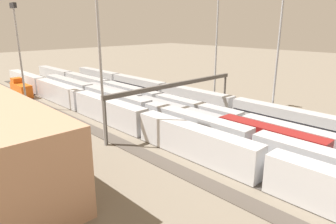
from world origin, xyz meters
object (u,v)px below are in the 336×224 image
(light_mast_0, at_px, (280,29))
(train_on_track_6, at_px, (21,89))
(train_on_track_5, at_px, (109,111))
(light_mast_2, at_px, (217,29))
(light_mast_1, at_px, (18,43))
(train_on_track_3, at_px, (170,112))
(light_mast_3, at_px, (99,38))
(train_on_track_2, at_px, (155,100))
(train_on_track_0, at_px, (189,95))
(train_on_track_4, at_px, (149,113))
(signal_gantry, at_px, (176,88))

(light_mast_0, bearing_deg, train_on_track_6, 27.62)
(train_on_track_5, bearing_deg, train_on_track_6, 7.37)
(train_on_track_6, xyz_separation_m, light_mast_2, (-44.19, -33.95, 17.02))
(train_on_track_5, bearing_deg, light_mast_1, 20.26)
(train_on_track_3, relative_size, light_mast_3, 2.31)
(light_mast_0, xyz_separation_m, light_mast_2, (17.34, -1.76, -0.17))
(train_on_track_2, distance_m, train_on_track_0, 10.30)
(light_mast_0, height_order, light_mast_3, light_mast_0)
(light_mast_0, height_order, light_mast_1, light_mast_0)
(train_on_track_5, relative_size, light_mast_2, 3.91)
(light_mast_0, bearing_deg, train_on_track_3, 49.60)
(train_on_track_4, relative_size, light_mast_3, 3.33)
(train_on_track_2, xyz_separation_m, signal_gantry, (-12.36, 5.00, 5.59))
(train_on_track_0, bearing_deg, light_mast_0, -174.48)
(train_on_track_5, xyz_separation_m, train_on_track_0, (-0.25, -25.00, -0.58))
(train_on_track_3, xyz_separation_m, signal_gantry, (-1.87, 0.00, 5.54))
(train_on_track_4, distance_m, light_mast_2, 29.17)
(train_on_track_0, height_order, light_mast_0, light_mast_0)
(train_on_track_6, distance_m, light_mast_1, 20.77)
(train_on_track_4, height_order, signal_gantry, signal_gantry)
(train_on_track_5, relative_size, train_on_track_0, 1.04)
(train_on_track_4, distance_m, train_on_track_6, 47.04)
(light_mast_0, distance_m, signal_gantry, 24.39)
(train_on_track_6, relative_size, light_mast_0, 0.32)
(train_on_track_4, xyz_separation_m, train_on_track_3, (-0.93, -5.00, -0.51))
(light_mast_3, relative_size, signal_gantry, 0.82)
(train_on_track_4, distance_m, train_on_track_5, 8.87)
(train_on_track_0, xyz_separation_m, light_mast_2, (-5.31, -3.95, 17.13))
(train_on_track_6, height_order, light_mast_1, light_mast_1)
(train_on_track_4, bearing_deg, light_mast_2, -85.77)
(train_on_track_5, distance_m, light_mast_1, 28.68)
(light_mast_1, bearing_deg, train_on_track_0, -125.39)
(train_on_track_3, xyz_separation_m, train_on_track_6, (46.90, 15.00, 0.04))
(train_on_track_6, height_order, light_mast_2, light_mast_2)
(train_on_track_2, bearing_deg, train_on_track_3, 154.52)
(train_on_track_2, height_order, light_mast_0, light_mast_0)
(signal_gantry, bearing_deg, train_on_track_6, 17.10)
(train_on_track_0, distance_m, light_mast_0, 28.58)
(train_on_track_4, relative_size, light_mast_0, 3.09)
(train_on_track_0, height_order, light_mast_2, light_mast_2)
(light_mast_1, xyz_separation_m, signal_gantry, (-33.87, -18.76, -8.48))
(train_on_track_4, height_order, train_on_track_0, train_on_track_4)
(train_on_track_6, xyz_separation_m, light_mast_3, (-48.88, 2.43, 16.01))
(train_on_track_6, bearing_deg, light_mast_3, 177.16)
(train_on_track_3, distance_m, train_on_track_0, 17.01)
(train_on_track_2, bearing_deg, light_mast_3, 119.08)
(train_on_track_4, bearing_deg, train_on_track_0, -70.50)
(train_on_track_4, height_order, light_mast_2, light_mast_2)
(train_on_track_0, relative_size, light_mast_1, 4.59)
(train_on_track_4, xyz_separation_m, signal_gantry, (-2.80, -5.00, 5.03))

